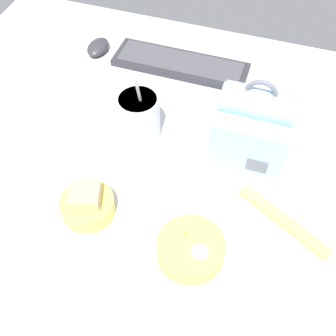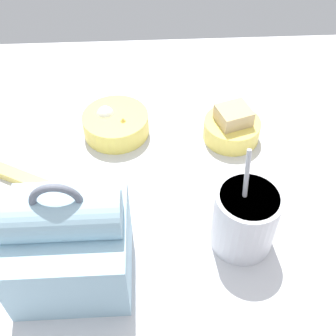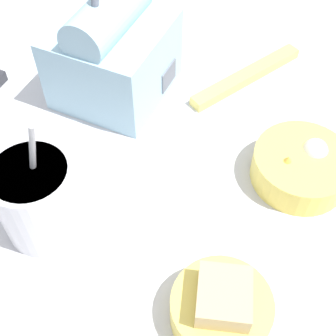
{
  "view_description": "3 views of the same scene",
  "coord_description": "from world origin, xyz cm",
  "px_view_note": "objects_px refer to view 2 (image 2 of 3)",
  "views": [
    {
      "loc": [
        18.54,
        -56.35,
        76.65
      ],
      "look_at": [
        1.13,
        -4.52,
        7.0
      ],
      "focal_mm": 45.0,
      "sensor_mm": 36.0,
      "label": 1
    },
    {
      "loc": [
        3.75,
        44.36,
        59.72
      ],
      "look_at": [
        1.13,
        -4.52,
        7.0
      ],
      "focal_mm": 45.0,
      "sensor_mm": 36.0,
      "label": 2
    },
    {
      "loc": [
        -31.69,
        -19.68,
        53.5
      ],
      "look_at": [
        1.13,
        -4.52,
        7.0
      ],
      "focal_mm": 50.0,
      "sensor_mm": 36.0,
      "label": 3
    }
  ],
  "objects_px": {
    "soup_cup": "(245,218)",
    "chopstick_case": "(26,180)",
    "lunch_bag": "(69,243)",
    "bento_bowl_sandwich": "(232,127)",
    "bento_bowl_snacks": "(116,123)"
  },
  "relations": [
    {
      "from": "soup_cup",
      "to": "chopstick_case",
      "type": "xyz_separation_m",
      "value": [
        0.37,
        -0.14,
        -0.05
      ]
    },
    {
      "from": "lunch_bag",
      "to": "bento_bowl_sandwich",
      "type": "height_order",
      "value": "lunch_bag"
    },
    {
      "from": "bento_bowl_snacks",
      "to": "soup_cup",
      "type": "bearing_deg",
      "value": 127.53
    },
    {
      "from": "bento_bowl_snacks",
      "to": "chopstick_case",
      "type": "xyz_separation_m",
      "value": [
        0.16,
        0.13,
        -0.02
      ]
    },
    {
      "from": "bento_bowl_sandwich",
      "to": "bento_bowl_snacks",
      "type": "xyz_separation_m",
      "value": [
        0.23,
        -0.03,
        -0.0
      ]
    },
    {
      "from": "lunch_bag",
      "to": "bento_bowl_sandwich",
      "type": "xyz_separation_m",
      "value": [
        -0.28,
        -0.28,
        -0.05
      ]
    },
    {
      "from": "soup_cup",
      "to": "bento_bowl_snacks",
      "type": "height_order",
      "value": "soup_cup"
    },
    {
      "from": "soup_cup",
      "to": "chopstick_case",
      "type": "bearing_deg",
      "value": -21.06
    },
    {
      "from": "bento_bowl_sandwich",
      "to": "bento_bowl_snacks",
      "type": "distance_m",
      "value": 0.23
    },
    {
      "from": "lunch_bag",
      "to": "soup_cup",
      "type": "height_order",
      "value": "lunch_bag"
    },
    {
      "from": "soup_cup",
      "to": "lunch_bag",
      "type": "bearing_deg",
      "value": 8.91
    },
    {
      "from": "chopstick_case",
      "to": "soup_cup",
      "type": "bearing_deg",
      "value": 158.94
    },
    {
      "from": "bento_bowl_sandwich",
      "to": "soup_cup",
      "type": "bearing_deg",
      "value": 84.84
    },
    {
      "from": "bento_bowl_sandwich",
      "to": "chopstick_case",
      "type": "bearing_deg",
      "value": 14.66
    },
    {
      "from": "lunch_bag",
      "to": "chopstick_case",
      "type": "height_order",
      "value": "lunch_bag"
    }
  ]
}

